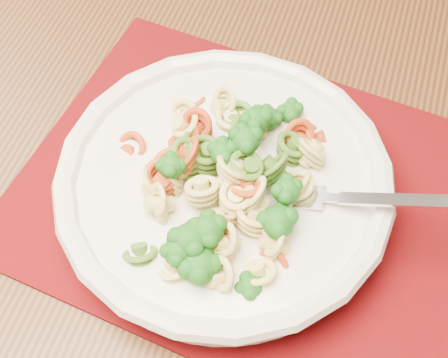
{
  "coord_description": "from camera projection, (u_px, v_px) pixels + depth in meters",
  "views": [
    {
      "loc": [
        0.4,
        -0.48,
        1.17
      ],
      "look_at": [
        0.41,
        -0.2,
        0.74
      ],
      "focal_mm": 50.0,
      "sensor_mm": 36.0,
      "label": 1
    }
  ],
  "objects": [
    {
      "name": "placemat",
      "position": [
        250.0,
        194.0,
        0.56
      ],
      "size": [
        0.5,
        0.47,
        0.0
      ],
      "primitive_type": "cube",
      "rotation": [
        0.0,
        0.0,
        -0.49
      ],
      "color": "#560703",
      "rests_on": "dining_table"
    },
    {
      "name": "pasta_broccoli_heap",
      "position": [
        224.0,
        175.0,
        0.51
      ],
      "size": [
        0.24,
        0.24,
        0.06
      ],
      "primitive_type": null,
      "color": "#D9C56B",
      "rests_on": "pasta_bowl"
    },
    {
      "name": "fork",
      "position": [
        309.0,
        197.0,
        0.5
      ],
      "size": [
        0.18,
        0.08,
        0.08
      ],
      "primitive_type": null,
      "rotation": [
        0.0,
        -0.35,
        -0.33
      ],
      "color": "silver",
      "rests_on": "pasta_bowl"
    },
    {
      "name": "pasta_bowl",
      "position": [
        224.0,
        184.0,
        0.53
      ],
      "size": [
        0.29,
        0.29,
        0.05
      ],
      "color": "silver",
      "rests_on": "placemat"
    },
    {
      "name": "dining_table",
      "position": [
        322.0,
        210.0,
        0.66
      ],
      "size": [
        1.62,
        1.35,
        0.69
      ],
      "rotation": [
        0.0,
        0.0,
        -0.38
      ],
      "color": "#583818",
      "rests_on": "ground"
    }
  ]
}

